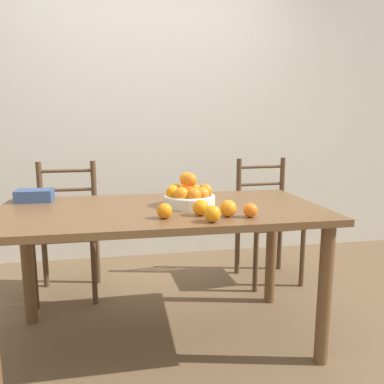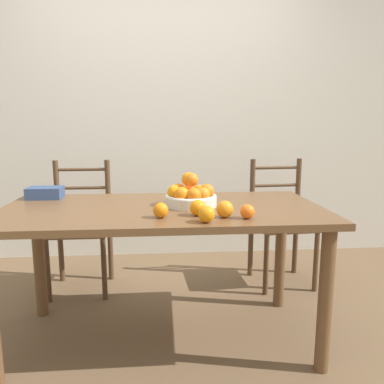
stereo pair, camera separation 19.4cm
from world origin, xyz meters
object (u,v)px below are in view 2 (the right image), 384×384
at_px(fruit_bowl, 190,195).
at_px(orange_loose_2, 225,209).
at_px(orange_loose_3, 207,214).
at_px(chair_left, 81,228).
at_px(orange_loose_4, 198,208).
at_px(chair_right, 281,224).
at_px(book_stack, 45,193).
at_px(orange_loose_1, 247,211).
at_px(orange_loose_0, 161,210).

xyz_separation_m(fruit_bowl, orange_loose_2, (0.14, -0.27, -0.02)).
xyz_separation_m(fruit_bowl, orange_loose_3, (0.04, -0.36, -0.02)).
bearing_deg(chair_left, orange_loose_4, -51.73).
bearing_deg(orange_loose_2, chair_right, 58.77).
distance_m(orange_loose_4, chair_right, 1.26).
distance_m(fruit_bowl, book_stack, 0.90).
distance_m(fruit_bowl, orange_loose_1, 0.39).
relative_size(orange_loose_1, book_stack, 0.34).
xyz_separation_m(orange_loose_2, orange_loose_4, (-0.12, 0.05, -0.00)).
bearing_deg(orange_loose_4, orange_loose_0, -171.45).
xyz_separation_m(orange_loose_2, orange_loose_3, (-0.10, -0.09, -0.00)).
height_order(orange_loose_0, chair_right, chair_right).
relative_size(orange_loose_2, orange_loose_4, 1.04).
distance_m(orange_loose_2, orange_loose_4, 0.13).
bearing_deg(orange_loose_1, fruit_bowl, 128.79).
bearing_deg(orange_loose_3, chair_right, 57.08).
distance_m(orange_loose_1, orange_loose_3, 0.21).
bearing_deg(fruit_bowl, book_stack, 161.50).
xyz_separation_m(fruit_bowl, book_stack, (-0.85, 0.29, -0.03)).
distance_m(orange_loose_4, book_stack, 1.01).
bearing_deg(chair_right, book_stack, -168.46).
bearing_deg(fruit_bowl, orange_loose_2, -62.39).
bearing_deg(fruit_bowl, orange_loose_0, -122.38).
bearing_deg(orange_loose_4, book_stack, 149.52).
bearing_deg(orange_loose_4, orange_loose_2, -20.07).
xyz_separation_m(fruit_bowl, chair_right, (0.75, 0.73, -0.37)).
distance_m(orange_loose_1, book_stack, 1.25).
height_order(orange_loose_2, orange_loose_3, orange_loose_2).
bearing_deg(book_stack, orange_loose_3, -35.74).
distance_m(chair_left, chair_right, 1.51).
relative_size(orange_loose_0, orange_loose_2, 0.90).
distance_m(orange_loose_2, chair_right, 1.23).
relative_size(orange_loose_1, orange_loose_2, 0.84).
bearing_deg(orange_loose_0, orange_loose_4, 8.55).
distance_m(chair_right, book_stack, 1.70).
bearing_deg(orange_loose_1, orange_loose_3, -164.13).
xyz_separation_m(chair_left, chair_right, (1.51, -0.00, 0.00)).
height_order(fruit_bowl, chair_left, fruit_bowl).
height_order(orange_loose_3, chair_left, chair_left).
bearing_deg(book_stack, orange_loose_4, -30.48).
xyz_separation_m(orange_loose_0, chair_left, (-0.59, 0.99, -0.35)).
xyz_separation_m(orange_loose_2, chair_right, (0.61, 1.01, -0.35)).
bearing_deg(chair_right, orange_loose_4, -131.50).
xyz_separation_m(orange_loose_3, orange_loose_4, (-0.03, 0.13, 0.00)).
distance_m(fruit_bowl, chair_left, 1.12).
bearing_deg(orange_loose_2, orange_loose_0, 176.45).
relative_size(orange_loose_1, orange_loose_4, 0.88).
xyz_separation_m(orange_loose_0, orange_loose_4, (0.18, 0.03, 0.00)).
xyz_separation_m(chair_right, book_stack, (-1.61, -0.45, 0.35)).
bearing_deg(chair_left, book_stack, -102.97).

